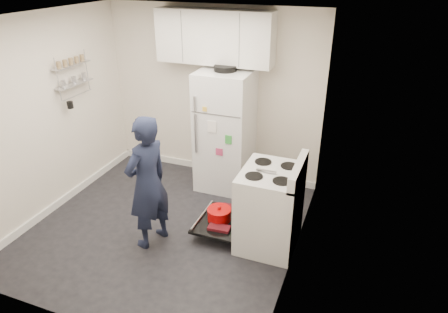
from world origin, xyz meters
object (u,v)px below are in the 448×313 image
at_px(open_oven_door, 220,218).
at_px(refrigerator, 225,131).
at_px(person, 147,183).
at_px(electric_range, 269,209).

bearing_deg(open_oven_door, refrigerator, 107.71).
bearing_deg(person, refrigerator, -175.13).
xyz_separation_m(electric_range, open_oven_door, (-0.60, 0.01, -0.28)).
bearing_deg(person, electric_range, 126.78).
bearing_deg(open_oven_door, person, -145.49).
height_order(electric_range, open_oven_door, electric_range).
height_order(open_oven_door, refrigerator, refrigerator).
distance_m(electric_range, open_oven_door, 0.66).
distance_m(electric_range, refrigerator, 1.50).
relative_size(open_oven_door, refrigerator, 0.39).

